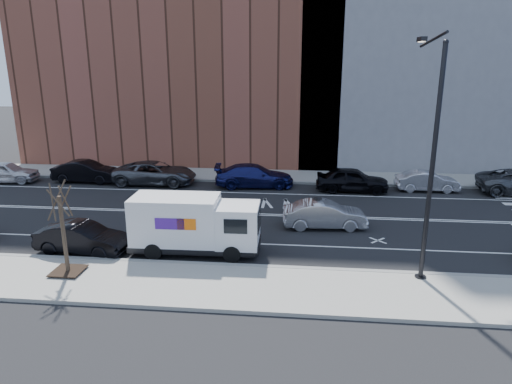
% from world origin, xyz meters
% --- Properties ---
extents(ground, '(120.00, 120.00, 0.00)m').
position_xyz_m(ground, '(0.00, 0.00, 0.00)').
color(ground, black).
rests_on(ground, ground).
extents(sidewalk_near, '(44.00, 3.60, 0.15)m').
position_xyz_m(sidewalk_near, '(0.00, -8.80, 0.07)').
color(sidewalk_near, gray).
rests_on(sidewalk_near, ground).
extents(sidewalk_far, '(44.00, 3.60, 0.15)m').
position_xyz_m(sidewalk_far, '(0.00, 8.80, 0.07)').
color(sidewalk_far, gray).
rests_on(sidewalk_far, ground).
extents(curb_near, '(44.00, 0.25, 0.17)m').
position_xyz_m(curb_near, '(0.00, -7.00, 0.08)').
color(curb_near, gray).
rests_on(curb_near, ground).
extents(curb_far, '(44.00, 0.25, 0.17)m').
position_xyz_m(curb_far, '(0.00, 7.00, 0.08)').
color(curb_far, gray).
rests_on(curb_far, ground).
extents(road_markings, '(40.00, 8.60, 0.01)m').
position_xyz_m(road_markings, '(0.00, 0.00, 0.00)').
color(road_markings, white).
rests_on(road_markings, ground).
extents(bldg_brick, '(26.00, 10.00, 22.00)m').
position_xyz_m(bldg_brick, '(-8.00, 15.60, 11.00)').
color(bldg_brick, brown).
rests_on(bldg_brick, ground).
extents(bldg_concrete, '(20.00, 10.00, 26.00)m').
position_xyz_m(bldg_concrete, '(12.00, 15.60, 13.00)').
color(bldg_concrete, slate).
rests_on(bldg_concrete, ground).
extents(streetlight, '(0.44, 4.02, 9.34)m').
position_xyz_m(streetlight, '(7.00, -6.91, 5.08)').
color(streetlight, black).
rests_on(streetlight, ground).
extents(street_tree, '(1.20, 1.20, 3.75)m').
position_xyz_m(street_tree, '(-7.00, -8.40, 1.45)').
color(street_tree, black).
rests_on(street_tree, ground).
extents(fedex_van, '(5.78, 2.14, 2.62)m').
position_xyz_m(fedex_van, '(-2.45, -5.60, 1.38)').
color(fedex_van, black).
rests_on(fedex_van, ground).
extents(far_parked_a, '(4.65, 2.35, 1.52)m').
position_xyz_m(far_parked_a, '(-18.76, 5.34, 0.76)').
color(far_parked_a, silver).
rests_on(far_parked_a, ground).
extents(far_parked_b, '(4.71, 1.76, 1.54)m').
position_xyz_m(far_parked_b, '(-13.05, 5.98, 0.77)').
color(far_parked_b, black).
rests_on(far_parked_b, ground).
extents(far_parked_c, '(5.75, 2.70, 1.59)m').
position_xyz_m(far_parked_c, '(-8.00, 5.97, 0.79)').
color(far_parked_c, '#494A50').
rests_on(far_parked_c, ground).
extents(far_parked_d, '(5.57, 2.74, 1.56)m').
position_xyz_m(far_parked_d, '(-0.98, 5.93, 0.78)').
color(far_parked_d, navy).
rests_on(far_parked_d, ground).
extents(far_parked_e, '(4.78, 2.04, 1.61)m').
position_xyz_m(far_parked_e, '(5.60, 5.44, 0.81)').
color(far_parked_e, black).
rests_on(far_parked_e, ground).
extents(far_parked_f, '(4.08, 1.51, 1.33)m').
position_xyz_m(far_parked_f, '(10.57, 6.04, 0.67)').
color(far_parked_f, silver).
rests_on(far_parked_f, ground).
extents(driving_sedan, '(4.39, 1.83, 1.41)m').
position_xyz_m(driving_sedan, '(3.49, -1.71, 0.71)').
color(driving_sedan, '#A6A6AB').
rests_on(driving_sedan, ground).
extents(near_parked_rear_a, '(4.30, 1.88, 1.37)m').
position_xyz_m(near_parked_rear_a, '(-7.50, -6.06, 0.69)').
color(near_parked_rear_a, black).
rests_on(near_parked_rear_a, ground).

